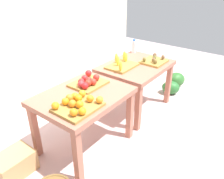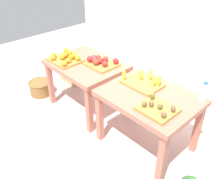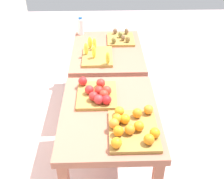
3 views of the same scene
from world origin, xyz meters
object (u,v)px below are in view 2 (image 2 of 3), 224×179
banana_crate (143,82)px  water_bottle (204,92)px  display_table_left (86,70)px  orange_bin (66,58)px  kiwi_bin (157,108)px  apple_bin (101,62)px  wicker_basket (41,87)px  display_table_right (149,103)px  cardboard_produce_box (74,74)px

banana_crate → water_bottle: (0.64, 0.21, 0.07)m
display_table_left → orange_bin: orange_bin is taller
kiwi_bin → orange_bin: bearing=179.7°
apple_bin → water_bottle: (1.36, 0.23, 0.06)m
display_table_left → orange_bin: (-0.24, -0.16, 0.15)m
water_bottle → wicker_basket: bearing=-164.1°
banana_crate → display_table_right: bearing=-30.6°
orange_bin → water_bottle: (1.80, 0.49, 0.06)m
apple_bin → cardboard_produce_box: (-0.98, 0.20, -0.65)m
orange_bin → cardboard_produce_box: bearing=140.1°
banana_crate → wicker_basket: bearing=-164.8°
display_table_right → orange_bin: orange_bin is taller
display_table_left → kiwi_bin: bearing=-7.1°
orange_bin → banana_crate: size_ratio=1.02×
banana_crate → wicker_basket: (-1.73, -0.47, -0.64)m
display_table_right → display_table_left: bearing=180.0°
water_bottle → display_table_left: bearing=-168.2°
water_bottle → wicker_basket: size_ratio=0.61×
display_table_right → water_bottle: (0.44, 0.32, 0.21)m
display_table_left → water_bottle: (1.56, 0.32, 0.21)m
display_table_right → kiwi_bin: size_ratio=2.89×
apple_bin → banana_crate: 0.73m
display_table_right → orange_bin: (-1.36, -0.16, 0.15)m
display_table_left → apple_bin: size_ratio=2.60×
orange_bin → wicker_basket: orange_bin is taller
banana_crate → cardboard_produce_box: (-1.71, 0.18, -0.64)m
banana_crate → kiwi_bin: 0.51m
orange_bin → display_table_right: bearing=6.7°
display_table_right → cardboard_produce_box: (-1.91, 0.30, -0.50)m
display_table_right → cardboard_produce_box: bearing=171.1°
banana_crate → water_bottle: water_bottle is taller
display_table_right → apple_bin: (-0.93, 0.10, 0.15)m
water_bottle → kiwi_bin: bearing=-113.6°
wicker_basket → display_table_left: bearing=23.5°
display_table_left → banana_crate: bearing=7.2°
display_table_right → apple_bin: bearing=173.9°
orange_bin → apple_bin: size_ratio=1.14×
wicker_basket → banana_crate: bearing=15.2°
kiwi_bin → cardboard_produce_box: bearing=167.7°
apple_bin → banana_crate: bearing=1.4°
display_table_left → banana_crate: (0.92, 0.12, 0.14)m
cardboard_produce_box → display_table_right: bearing=-8.9°
orange_bin → apple_bin: 0.51m
apple_bin → banana_crate: (0.73, 0.02, -0.01)m
kiwi_bin → water_bottle: bearing=66.4°
orange_bin → kiwi_bin: size_ratio=1.26×
kiwi_bin → wicker_basket: bearing=-175.1°
display_table_right → wicker_basket: size_ratio=2.85×
banana_crate → apple_bin: bearing=-178.6°
water_bottle → cardboard_produce_box: 2.45m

